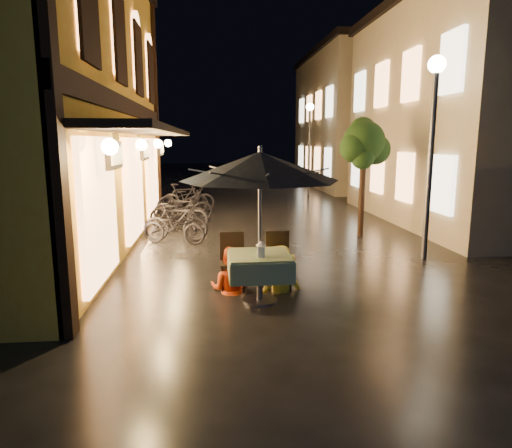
{
  "coord_description": "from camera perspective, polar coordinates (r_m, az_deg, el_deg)",
  "views": [
    {
      "loc": [
        -1.57,
        -7.22,
        2.54
      ],
      "look_at": [
        -0.84,
        0.3,
        1.15
      ],
      "focal_mm": 32.0,
      "sensor_mm": 36.0,
      "label": 1
    }
  ],
  "objects": [
    {
      "name": "bicycle_2",
      "position": [
        13.35,
        -9.65,
        1.34
      ],
      "size": [
        1.88,
        1.12,
        0.93
      ],
      "primitive_type": "imported",
      "rotation": [
        0.0,
        0.0,
        1.27
      ],
      "color": "black",
      "rests_on": "ground"
    },
    {
      "name": "west_building",
      "position": [
        12.02,
        -26.74,
        14.94
      ],
      "size": [
        5.9,
        11.4,
        7.4
      ],
      "color": "gold",
      "rests_on": "ground"
    },
    {
      "name": "ground",
      "position": [
        7.81,
        6.4,
        -8.62
      ],
      "size": [
        90.0,
        90.0,
        0.0
      ],
      "primitive_type": "plane",
      "color": "black",
      "rests_on": "ground"
    },
    {
      "name": "person_orange",
      "position": [
        7.7,
        -3.24,
        -3.0
      ],
      "size": [
        0.88,
        0.78,
        1.51
      ],
      "primitive_type": "imported",
      "rotation": [
        0.0,
        0.0,
        2.81
      ],
      "color": "#D43F0E",
      "rests_on": "ground"
    },
    {
      "name": "streetlamp_far",
      "position": [
        21.71,
        6.7,
        11.35
      ],
      "size": [
        0.36,
        0.36,
        4.23
      ],
      "color": "#59595E",
      "rests_on": "ground"
    },
    {
      "name": "bicycle_3",
      "position": [
        13.48,
        -9.32,
        1.55
      ],
      "size": [
        1.71,
        0.98,
        0.99
      ],
      "primitive_type": "imported",
      "rotation": [
        0.0,
        0.0,
        1.24
      ],
      "color": "black",
      "rests_on": "ground"
    },
    {
      "name": "table_lantern",
      "position": [
        6.97,
        0.62,
        -3.03
      ],
      "size": [
        0.16,
        0.16,
        0.25
      ],
      "color": "white",
      "rests_on": "cafe_table"
    },
    {
      "name": "east_building_near",
      "position": [
        16.46,
        28.53,
        12.22
      ],
      "size": [
        7.3,
        9.3,
        6.8
      ],
      "color": "#B8AF93",
      "rests_on": "ground"
    },
    {
      "name": "bicycle_5",
      "position": [
        15.67,
        -9.12,
        3.02
      ],
      "size": [
        1.91,
        1.22,
        1.12
      ],
      "primitive_type": "imported",
      "rotation": [
        0.0,
        0.0,
        1.98
      ],
      "color": "black",
      "rests_on": "ground"
    },
    {
      "name": "bicycle_0",
      "position": [
        11.45,
        -10.21,
        -0.39
      ],
      "size": [
        1.71,
        1.06,
        0.85
      ],
      "primitive_type": "imported",
      "rotation": [
        0.0,
        0.0,
        1.24
      ],
      "color": "black",
      "rests_on": "ground"
    },
    {
      "name": "streetlamp_near",
      "position": [
        10.29,
        21.25,
        11.84
      ],
      "size": [
        0.36,
        0.36,
        4.23
      ],
      "color": "#59595E",
      "rests_on": "ground"
    },
    {
      "name": "patio_umbrella",
      "position": [
        6.97,
        0.48,
        7.2
      ],
      "size": [
        2.46,
        2.46,
        2.46
      ],
      "color": "#59595E",
      "rests_on": "ground"
    },
    {
      "name": "east_building_far",
      "position": [
        26.82,
        14.52,
        12.49
      ],
      "size": [
        7.3,
        10.3,
        7.3
      ],
      "color": "#B8AF93",
      "rests_on": "ground"
    },
    {
      "name": "bicycle_6",
      "position": [
        16.75,
        -8.48,
        3.3
      ],
      "size": [
        1.96,
        0.86,
        1.0
      ],
      "primitive_type": "imported",
      "rotation": [
        0.0,
        0.0,
        1.46
      ],
      "color": "black",
      "rests_on": "ground"
    },
    {
      "name": "person_yellow",
      "position": [
        7.72,
        2.98,
        -2.92
      ],
      "size": [
        1.1,
        0.82,
        1.52
      ],
      "primitive_type": "imported",
      "rotation": [
        0.0,
        0.0,
        3.43
      ],
      "color": "yellow",
      "rests_on": "ground"
    },
    {
      "name": "bicycle_1",
      "position": [
        11.73,
        -10.02,
        0.2
      ],
      "size": [
        1.68,
        0.65,
        0.98
      ],
      "primitive_type": "imported",
      "rotation": [
        0.0,
        0.0,
        1.45
      ],
      "color": "black",
      "rests_on": "ground"
    },
    {
      "name": "cafe_table",
      "position": [
        7.23,
        0.47,
        -5.26
      ],
      "size": [
        0.99,
        0.99,
        0.78
      ],
      "color": "#59595E",
      "rests_on": "ground"
    },
    {
      "name": "street_tree",
      "position": [
        12.39,
        13.37,
        9.59
      ],
      "size": [
        1.43,
        1.2,
        3.15
      ],
      "color": "black",
      "rests_on": "ground"
    },
    {
      "name": "bicycle_4",
      "position": [
        14.55,
        -9.1,
        2.17
      ],
      "size": [
        1.93,
        0.94,
        0.97
      ],
      "primitive_type": "imported",
      "rotation": [
        0.0,
        0.0,
        1.74
      ],
      "color": "black",
      "rests_on": "ground"
    },
    {
      "name": "cafe_chair_left",
      "position": [
        7.92,
        -2.99,
        -4.23
      ],
      "size": [
        0.42,
        0.42,
        0.97
      ],
      "color": "black",
      "rests_on": "ground"
    },
    {
      "name": "cafe_chair_right",
      "position": [
        7.99,
        2.77,
        -4.09
      ],
      "size": [
        0.42,
        0.42,
        0.97
      ],
      "color": "black",
      "rests_on": "ground"
    }
  ]
}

